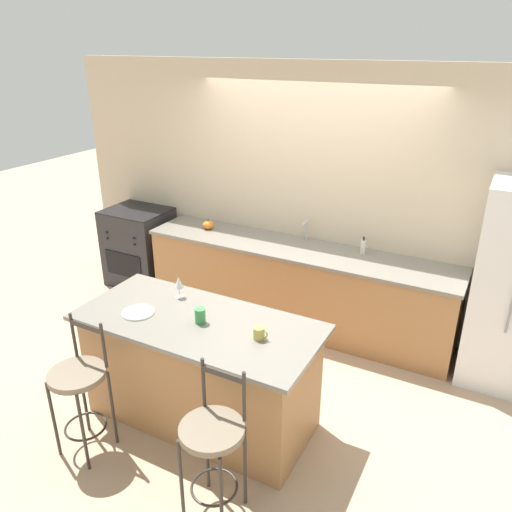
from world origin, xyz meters
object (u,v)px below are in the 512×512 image
dinner_plate (138,312)px  coffee_mug (259,333)px  soap_bottle (363,247)px  bar_stool_near (80,386)px  bar_stool_far (213,443)px  oven_range (140,247)px  wine_glass (179,283)px  tumbler_cup (200,316)px  pumpkin_decoration (208,225)px

dinner_plate → coffee_mug: 1.00m
coffee_mug → soap_bottle: soap_bottle is taller
bar_stool_near → bar_stool_far: size_ratio=1.00×
oven_range → bar_stool_far: bearing=-42.8°
coffee_mug → wine_glass: bearing=164.3°
bar_stool_far → coffee_mug: size_ratio=9.40×
bar_stool_near → coffee_mug: size_ratio=9.40×
coffee_mug → soap_bottle: 1.92m
oven_range → soap_bottle: 2.83m
bar_stool_near → wine_glass: bearing=75.8°
dinner_plate → wine_glass: wine_glass is taller
dinner_plate → wine_glass: bearing=70.7°
bar_stool_near → soap_bottle: soap_bottle is taller
oven_range → dinner_plate: size_ratio=3.88×
oven_range → bar_stool_near: bearing=-58.3°
wine_glass → bar_stool_far: bearing=-46.0°
bar_stool_near → tumbler_cup: 0.99m
oven_range → dinner_plate: bearing=-49.3°
oven_range → tumbler_cup: bearing=-39.9°
wine_glass → soap_bottle: bearing=58.1°
oven_range → bar_stool_far: (2.66, -2.46, 0.09)m
bar_stool_far → wine_glass: bearing=134.0°
coffee_mug → tumbler_cup: 0.49m
oven_range → bar_stool_near: 2.88m
bar_stool_far → bar_stool_near: bearing=179.2°
dinner_plate → tumbler_cup: 0.52m
oven_range → bar_stool_far: 3.62m
coffee_mug → soap_bottle: size_ratio=0.64×
bar_stool_far → oven_range: bearing=137.2°
tumbler_cup → soap_bottle: size_ratio=0.66×
coffee_mug → pumpkin_decoration: size_ratio=0.90×
dinner_plate → pumpkin_decoration: (-0.59, 1.91, 0.01)m
coffee_mug → tumbler_cup: tumbler_cup is taller
dinner_plate → soap_bottle: size_ratio=1.41×
coffee_mug → pumpkin_decoration: (-1.59, 1.78, -0.02)m
bar_stool_far → soap_bottle: 2.65m
pumpkin_decoration → bar_stool_near: bearing=-78.9°
wine_glass → pumpkin_decoration: 1.70m
dinner_plate → pumpkin_decoration: pumpkin_decoration is taller
bar_stool_near → pumpkin_decoration: bar_stool_near is taller
bar_stool_far → wine_glass: (-0.91, 0.94, 0.48)m
tumbler_cup → soap_bottle: 2.04m
bar_stool_near → dinner_plate: size_ratio=4.26×
bar_stool_far → soap_bottle: size_ratio=5.99×
pumpkin_decoration → tumbler_cup: bearing=-58.6°
coffee_mug → oven_range: bearing=146.0°
wine_glass → tumbler_cup: bearing=-34.1°
dinner_plate → wine_glass: 0.41m
bar_stool_near → pumpkin_decoration: (-0.48, 2.47, 0.37)m
wine_glass → tumbler_cup: 0.46m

